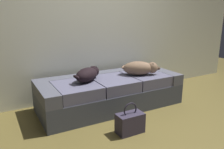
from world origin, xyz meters
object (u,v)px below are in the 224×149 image
at_px(couch, 110,92).
at_px(handbag, 130,123).
at_px(dog_tan, 140,68).
at_px(dog_dark, 88,74).
at_px(tv_remote, 155,67).

relative_size(couch, handbag, 5.58).
xyz_separation_m(dog_tan, handbag, (-0.64, -0.70, -0.44)).
relative_size(couch, dog_dark, 4.19).
height_order(dog_tan, tv_remote, dog_tan).
xyz_separation_m(dog_dark, dog_tan, (0.83, -0.09, 0.01)).
height_order(dog_tan, handbag, dog_tan).
bearing_deg(couch, dog_dark, -176.56).
height_order(tv_remote, handbag, tv_remote).
bearing_deg(dog_tan, handbag, -132.34).
bearing_deg(dog_tan, couch, 166.89).
distance_m(dog_tan, handbag, 1.05).
xyz_separation_m(couch, dog_tan, (0.46, -0.11, 0.34)).
bearing_deg(dog_dark, dog_tan, -5.95).
xyz_separation_m(couch, tv_remote, (0.95, 0.13, 0.24)).
height_order(couch, dog_tan, dog_tan).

